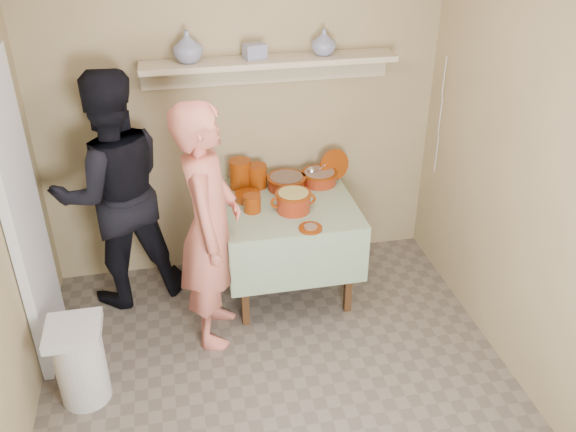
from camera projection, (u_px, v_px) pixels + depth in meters
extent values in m
plane|color=#675B51|center=(289.00, 415.00, 3.68)|extent=(3.50, 3.50, 0.00)
cube|color=silver|center=(25.00, 219.00, 3.74)|extent=(0.06, 0.70, 2.00)
cylinder|color=#6C2607|center=(240.00, 174.00, 4.58)|extent=(0.17, 0.17, 0.22)
cylinder|color=#6C2607|center=(257.00, 176.00, 4.60)|extent=(0.15, 0.15, 0.18)
cylinder|color=#6C2607|center=(252.00, 203.00, 4.28)|extent=(0.12, 0.12, 0.12)
cylinder|color=#6C2607|center=(248.00, 196.00, 4.45)|extent=(0.19, 0.19, 0.05)
cylinder|color=#6C2607|center=(334.00, 165.00, 4.70)|extent=(0.25, 0.13, 0.24)
imported|color=navy|center=(324.00, 42.00, 4.27)|extent=(0.18, 0.18, 0.18)
imported|color=navy|center=(188.00, 47.00, 4.10)|extent=(0.29, 0.29, 0.21)
cube|color=navy|center=(255.00, 51.00, 4.20)|extent=(0.17, 0.14, 0.10)
imported|color=#D56D5C|center=(210.00, 227.00, 3.93)|extent=(0.53, 0.69, 1.71)
imported|color=black|center=(114.00, 192.00, 4.30)|extent=(1.01, 0.87, 1.77)
cube|color=tan|center=(241.00, 111.00, 4.53)|extent=(3.00, 0.02, 2.60)
cube|color=tan|center=(561.00, 202.00, 3.30)|extent=(0.02, 3.50, 2.60)
cube|color=#4C2D16|center=(244.00, 283.00, 4.25)|extent=(0.05, 0.05, 0.71)
cube|color=#4C2D16|center=(349.00, 271.00, 4.38)|extent=(0.05, 0.05, 0.71)
cube|color=#4C2D16|center=(231.00, 228.00, 4.89)|extent=(0.05, 0.05, 0.71)
cube|color=#4C2D16|center=(323.00, 219.00, 5.03)|extent=(0.05, 0.05, 0.71)
cube|color=#4C2D16|center=(287.00, 205.00, 4.45)|extent=(0.90, 0.90, 0.04)
cube|color=#20591E|center=(287.00, 202.00, 4.44)|extent=(0.96, 0.96, 0.01)
cube|color=#20591E|center=(301.00, 263.00, 4.14)|extent=(0.96, 0.01, 0.44)
cube|color=#20591E|center=(275.00, 198.00, 4.95)|extent=(0.96, 0.01, 0.44)
cube|color=#20591E|center=(223.00, 234.00, 4.46)|extent=(0.01, 0.96, 0.44)
cube|color=#20591E|center=(349.00, 221.00, 4.63)|extent=(0.01, 0.96, 0.44)
cylinder|color=maroon|center=(286.00, 182.00, 4.60)|extent=(0.28, 0.28, 0.09)
cylinder|color=#6C2607|center=(286.00, 178.00, 4.58)|extent=(0.30, 0.30, 0.01)
cylinder|color=brown|center=(286.00, 179.00, 4.58)|extent=(0.25, 0.25, 0.05)
cylinder|color=maroon|center=(319.00, 178.00, 4.67)|extent=(0.26, 0.26, 0.09)
cylinder|color=#6C2607|center=(319.00, 173.00, 4.65)|extent=(0.28, 0.28, 0.01)
cylinder|color=#8C6B54|center=(319.00, 175.00, 4.65)|extent=(0.23, 0.23, 0.05)
cylinder|color=silver|center=(321.00, 168.00, 4.51)|extent=(0.01, 0.22, 0.16)
sphere|color=silver|center=(311.00, 171.00, 4.64)|extent=(0.07, 0.07, 0.07)
cylinder|color=maroon|center=(293.00, 202.00, 4.29)|extent=(0.24, 0.24, 0.14)
cylinder|color=#6C2607|center=(293.00, 194.00, 4.25)|extent=(0.25, 0.25, 0.01)
cylinder|color=tan|center=(293.00, 196.00, 4.26)|extent=(0.21, 0.21, 0.05)
torus|color=#6C2607|center=(277.00, 202.00, 4.26)|extent=(0.09, 0.02, 0.09)
torus|color=#6C2607|center=(310.00, 199.00, 4.30)|extent=(0.09, 0.02, 0.09)
cylinder|color=#6C2607|center=(310.00, 228.00, 4.09)|extent=(0.16, 0.16, 0.02)
cylinder|color=#8C6B54|center=(310.00, 227.00, 4.09)|extent=(0.09, 0.09, 0.01)
cube|color=#C2B190|center=(270.00, 61.00, 4.25)|extent=(1.80, 0.25, 0.04)
cube|color=#C2B190|center=(267.00, 71.00, 4.40)|extent=(1.80, 0.02, 0.18)
cylinder|color=silver|center=(81.00, 366.00, 3.69)|extent=(0.30, 0.30, 0.50)
cube|color=silver|center=(73.00, 331.00, 3.55)|extent=(0.32, 0.32, 0.06)
cylinder|color=silver|center=(444.00, 76.00, 4.44)|extent=(0.01, 0.01, 0.30)
cylinder|color=silver|center=(440.00, 116.00, 4.57)|extent=(0.01, 0.01, 0.30)
cylinder|color=silver|center=(436.00, 154.00, 4.71)|extent=(0.01, 0.01, 0.30)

